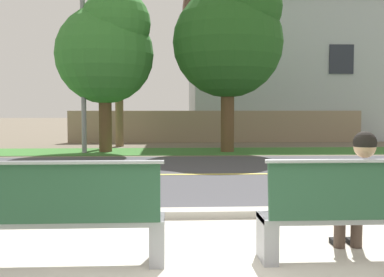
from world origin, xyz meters
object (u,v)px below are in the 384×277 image
at_px(bench_right, 353,216).
at_px(bench_left, 69,219).
at_px(shade_tree_far_left, 107,47).
at_px(shade_tree_left, 232,34).
at_px(streetlamp, 84,26).
at_px(seated_person_white, 360,189).

bearing_deg(bench_right, bench_left, 180.00).
bearing_deg(shade_tree_far_left, shade_tree_left, -2.93).
bearing_deg(bench_left, shade_tree_left, 75.22).
xyz_separation_m(bench_right, shade_tree_far_left, (-3.79, 11.75, 3.09)).
bearing_deg(shade_tree_left, shade_tree_far_left, 177.07).
relative_size(streetlamp, shade_tree_left, 1.22).
distance_m(bench_right, streetlamp, 13.06).
bearing_deg(bench_left, shade_tree_far_left, 95.49).
distance_m(shade_tree_far_left, shade_tree_left, 4.20).
xyz_separation_m(bench_left, streetlamp, (-1.89, 11.64, 3.79)).
relative_size(bench_left, seated_person_white, 1.39).
distance_m(seated_person_white, shade_tree_left, 11.84).
xyz_separation_m(streetlamp, shade_tree_far_left, (0.76, 0.11, -0.70)).
xyz_separation_m(streetlamp, shade_tree_left, (4.93, -0.11, -0.26)).
bearing_deg(streetlamp, shade_tree_far_left, 8.00).
xyz_separation_m(seated_person_white, shade_tree_far_left, (-3.92, 11.58, 2.87)).
height_order(bench_left, seated_person_white, seated_person_white).
distance_m(bench_left, bench_right, 2.66).
relative_size(bench_left, shade_tree_left, 0.28).
distance_m(bench_left, seated_person_white, 2.80).
bearing_deg(seated_person_white, shade_tree_left, 88.72).
distance_m(bench_right, shade_tree_far_left, 12.72).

